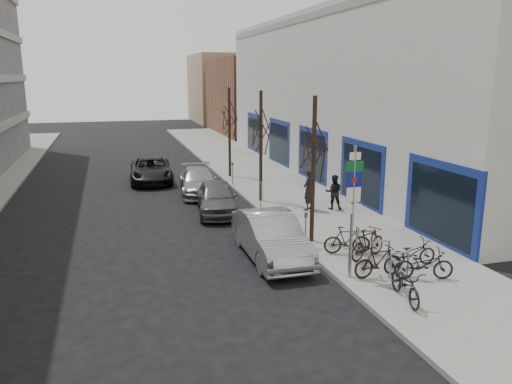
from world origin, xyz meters
TOP-DOWN VIEW (x-y plane):
  - ground at (0.00, 0.00)m, footprint 120.00×120.00m
  - sidewalk_east at (4.50, 10.00)m, footprint 5.00×70.00m
  - commercial_building at (17.00, 16.00)m, footprint 20.00×32.00m
  - brick_building_far at (13.00, 40.00)m, footprint 12.00×14.00m
  - tan_building_far at (13.50, 55.00)m, footprint 13.00×12.00m
  - highway_sign_pole at (2.40, -0.01)m, footprint 0.55×0.10m
  - bike_rack at (3.80, 0.60)m, footprint 0.66×2.26m
  - tree_near at (2.60, 3.50)m, footprint 1.80×1.80m
  - tree_mid at (2.60, 10.00)m, footprint 1.80×1.80m
  - tree_far at (2.60, 16.50)m, footprint 1.80×1.80m
  - meter_front at (2.15, 3.00)m, footprint 0.10×0.08m
  - meter_mid at (2.15, 8.50)m, footprint 0.10×0.08m
  - meter_back at (2.15, 14.00)m, footprint 0.10×0.08m
  - bike_near_left at (3.10, -1.94)m, footprint 0.84×1.89m
  - bike_near_right at (3.23, -0.27)m, footprint 1.69×0.56m
  - bike_mid_curb at (4.74, 0.23)m, footprint 1.70×0.54m
  - bike_mid_inner at (3.24, 1.88)m, footprint 1.71×0.88m
  - bike_far_curb at (4.45, -0.81)m, footprint 1.88×1.01m
  - bike_far_inner at (3.70, 1.26)m, footprint 1.85×1.25m
  - parked_car_front at (0.69, 2.58)m, footprint 1.70×4.81m
  - parked_car_mid at (0.14, 8.79)m, footprint 2.32×4.54m
  - parked_car_back at (0.02, 12.90)m, footprint 2.40×4.89m
  - lane_car at (-2.16, 16.81)m, footprint 2.65×5.25m
  - pedestrian_near at (4.18, 7.67)m, footprint 0.83×0.81m
  - pedestrian_far at (5.34, 7.47)m, footprint 0.70×0.58m

SIDE VIEW (x-z plane):
  - ground at x=0.00m, z-range 0.00..0.00m
  - sidewalk_east at x=4.50m, z-range 0.00..0.15m
  - bike_mid_inner at x=3.24m, z-range 0.15..1.15m
  - bike_rack at x=3.80m, z-range 0.24..1.07m
  - bike_near_right at x=3.23m, z-range 0.15..1.17m
  - bike_mid_curb at x=4.74m, z-range 0.15..1.18m
  - parked_car_back at x=0.02m, z-range 0.00..1.37m
  - bike_far_inner at x=3.70m, z-range 0.15..1.24m
  - bike_far_curb at x=4.45m, z-range 0.15..1.25m
  - bike_near_left at x=3.10m, z-range 0.15..1.26m
  - lane_car at x=-2.16m, z-range 0.00..1.42m
  - parked_car_mid at x=0.14m, z-range 0.00..1.48m
  - parked_car_front at x=0.69m, z-range 0.00..1.58m
  - meter_front at x=2.15m, z-range 0.28..1.55m
  - meter_mid at x=2.15m, z-range 0.28..1.55m
  - meter_back at x=2.15m, z-range 0.28..1.55m
  - pedestrian_far at x=5.34m, z-range 0.15..1.78m
  - pedestrian_near at x=4.18m, z-range 0.15..2.07m
  - highway_sign_pole at x=2.40m, z-range 0.36..4.56m
  - brick_building_far at x=13.00m, z-range 0.00..8.00m
  - tree_near at x=2.60m, z-range 1.35..6.85m
  - tree_mid at x=2.60m, z-range 1.35..6.85m
  - tree_far at x=2.60m, z-range 1.35..6.85m
  - tan_building_far at x=13.50m, z-range 0.00..9.00m
  - commercial_building at x=17.00m, z-range 0.00..10.00m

